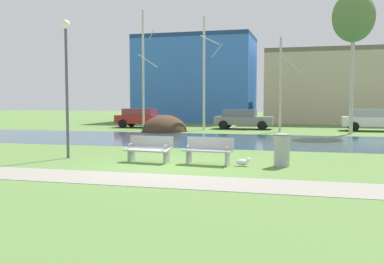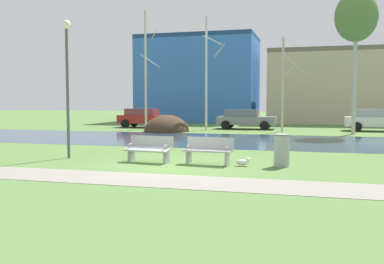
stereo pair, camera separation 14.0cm
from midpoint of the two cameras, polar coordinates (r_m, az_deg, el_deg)
ground_plane at (r=23.19m, az=5.06°, el=-0.97°), size 120.00×120.00×0.00m
paved_path_strip at (r=11.40m, az=-6.22°, el=-6.22°), size 60.00×1.82×0.01m
river_band at (r=22.68m, az=4.82°, el=-1.08°), size 80.00×8.45×0.01m
soil_mound at (r=29.16m, az=-3.20°, el=0.07°), size 2.96×3.38×2.20m
bench_left at (r=14.57m, az=-5.39°, el=-2.11°), size 1.65×0.74×0.87m
bench_right at (r=13.98m, az=2.42°, el=-2.36°), size 1.65×0.75×0.87m
trash_bin at (r=13.82m, az=11.97°, el=-2.29°), size 0.51×0.51×1.01m
seagull at (r=13.75m, az=7.01°, el=-3.92°), size 0.48×0.18×0.27m
streetlamp at (r=16.12m, az=-15.83°, el=8.42°), size 0.32×0.32×4.88m
birch_far_left at (r=31.62m, az=-5.95°, el=8.20°), size 1.22×2.00×8.51m
birch_left at (r=30.44m, az=2.08°, el=7.85°), size 1.43×2.44×7.88m
birch_center_left at (r=29.26m, az=12.02°, el=6.22°), size 1.45×2.19×6.21m
birch_center at (r=28.92m, az=20.87°, el=13.85°), size 2.54×2.54×9.16m
parked_van_nearest_red at (r=33.78m, az=-6.05°, el=1.92°), size 4.20×1.98×1.46m
parked_sedan_second_grey at (r=31.94m, az=7.14°, el=1.75°), size 4.20×2.01×1.41m
parked_hatch_third_white at (r=32.01m, az=23.11°, el=1.51°), size 4.20×1.94×1.49m
building_blue_store at (r=43.58m, az=0.99°, el=6.91°), size 11.33×6.71×8.37m
building_beige_block at (r=42.65m, az=22.02°, el=5.55°), size 17.31×6.71×6.70m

